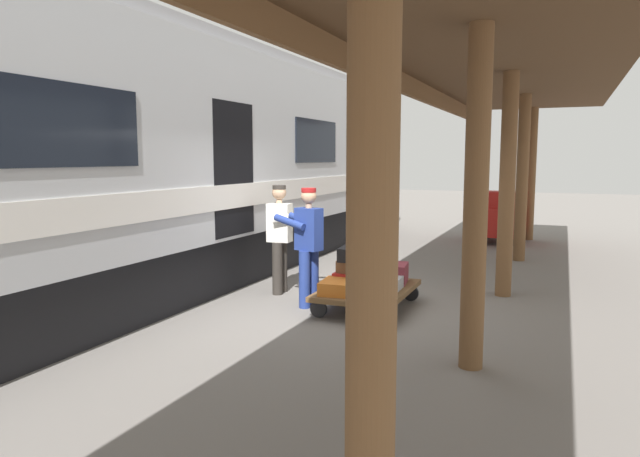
% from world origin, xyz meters
% --- Properties ---
extents(ground_plane, '(60.00, 60.00, 0.00)m').
position_xyz_m(ground_plane, '(0.00, 0.00, 0.00)').
color(ground_plane, slate).
extents(platform_canopy, '(3.20, 17.39, 3.56)m').
position_xyz_m(platform_canopy, '(-1.77, 0.00, 3.27)').
color(platform_canopy, brown).
rests_on(platform_canopy, ground_plane).
extents(train_car, '(3.02, 17.76, 4.00)m').
position_xyz_m(train_car, '(3.45, 0.00, 2.06)').
color(train_car, '#B7BABF').
rests_on(train_car, ground_plane).
extents(luggage_cart, '(1.15, 1.70, 0.30)m').
position_xyz_m(luggage_cart, '(-0.13, -0.10, 0.26)').
color(luggage_cart, brown).
rests_on(luggage_cart, ground_plane).
extents(suitcase_orange_carryall, '(0.49, 0.60, 0.18)m').
position_xyz_m(suitcase_orange_carryall, '(0.12, 0.37, 0.39)').
color(suitcase_orange_carryall, '#CC6B23').
rests_on(suitcase_orange_carryall, luggage_cart).
extents(suitcase_olive_duffel, '(0.52, 0.55, 0.16)m').
position_xyz_m(suitcase_olive_duffel, '(0.12, -0.56, 0.38)').
color(suitcase_olive_duffel, brown).
rests_on(suitcase_olive_duffel, luggage_cart).
extents(suitcase_red_plastic, '(0.38, 0.50, 0.21)m').
position_xyz_m(suitcase_red_plastic, '(0.12, -0.10, 0.41)').
color(suitcase_red_plastic, '#AD231E').
rests_on(suitcase_red_plastic, luggage_cart).
extents(suitcase_gray_aluminum, '(0.45, 0.61, 0.16)m').
position_xyz_m(suitcase_gray_aluminum, '(-0.39, -0.10, 0.38)').
color(suitcase_gray_aluminum, '#9EA0A5').
rests_on(suitcase_gray_aluminum, luggage_cart).
extents(suitcase_teal_softside, '(0.37, 0.46, 0.20)m').
position_xyz_m(suitcase_teal_softside, '(-0.39, 0.37, 0.40)').
color(suitcase_teal_softside, '#1E666B').
rests_on(suitcase_teal_softside, luggage_cart).
extents(suitcase_burgundy_valise, '(0.43, 0.54, 0.28)m').
position_xyz_m(suitcase_burgundy_valise, '(-0.39, -0.56, 0.44)').
color(suitcase_burgundy_valise, maroon).
rests_on(suitcase_burgundy_valise, luggage_cart).
extents(suitcase_brown_leather, '(0.39, 0.45, 0.17)m').
position_xyz_m(suitcase_brown_leather, '(0.09, -0.09, 0.60)').
color(suitcase_brown_leather, brown).
rests_on(suitcase_brown_leather, suitcase_red_plastic).
extents(suitcase_black_hardshell, '(0.42, 0.57, 0.19)m').
position_xyz_m(suitcase_black_hardshell, '(0.06, -0.09, 0.78)').
color(suitcase_black_hardshell, black).
rests_on(suitcase_black_hardshell, suitcase_brown_leather).
extents(porter_in_overalls, '(0.72, 0.54, 1.70)m').
position_xyz_m(porter_in_overalls, '(0.70, 0.11, 0.93)').
color(porter_in_overalls, navy).
rests_on(porter_in_overalls, ground_plane).
extents(porter_by_door, '(0.69, 0.46, 1.70)m').
position_xyz_m(porter_by_door, '(1.41, -0.45, 0.93)').
color(porter_by_door, '#332D28').
rests_on(porter_by_door, ground_plane).
extents(baggage_tug, '(1.10, 1.70, 1.30)m').
position_xyz_m(baggage_tug, '(-1.15, -7.50, 0.63)').
color(baggage_tug, '#B21E19').
rests_on(baggage_tug, ground_plane).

